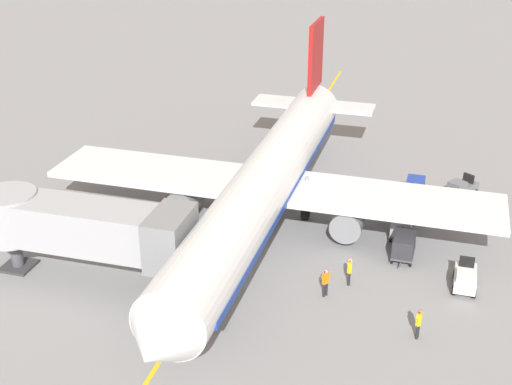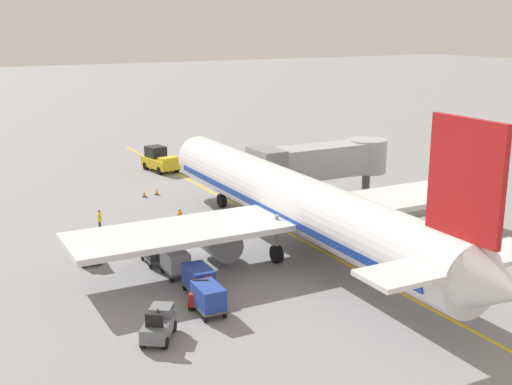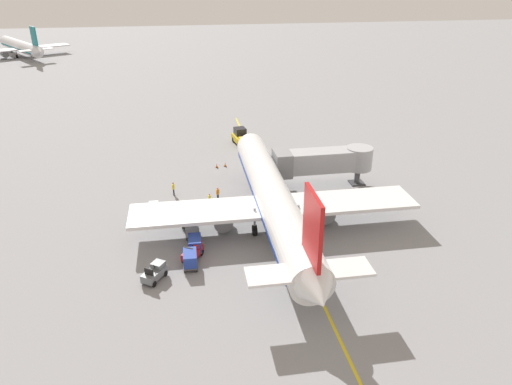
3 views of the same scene
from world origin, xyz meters
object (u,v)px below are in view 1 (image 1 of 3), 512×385
Objects in this scene: baggage_tug_spare at (461,189)px; ground_crew_wing_walker at (350,270)px; baggage_cart_tail_end at (415,188)px; ground_crew_loader at (419,322)px; parked_airliner at (266,182)px; baggage_tug_lead at (408,200)px; ground_crew_marshaller at (326,281)px; baggage_cart_front at (404,245)px; baggage_tug_trailing at (465,278)px; baggage_cart_third_in_train at (403,203)px; baggage_cart_second_in_train at (402,224)px; jet_bridge at (84,226)px.

ground_crew_wing_walker reaches higher than baggage_tug_spare.
ground_crew_loader reaches higher than baggage_cart_tail_end.
ground_crew_wing_walker is (-6.39, 5.56, -2.23)m from parked_airliner.
baggage_tug_lead is 12.68m from ground_crew_marshaller.
baggage_tug_spare is 17.57m from ground_crew_loader.
baggage_cart_front and baggage_cart_tail_end have the same top height.
baggage_cart_front is (-9.13, 1.79, -2.24)m from parked_airliner.
baggage_tug_trailing is 0.86× the size of baggage_cart_third_in_train.
ground_crew_marshaller is at bearing 21.00° from baggage_tug_trailing.
baggage_cart_tail_end is 1.73× the size of ground_crew_loader.
baggage_cart_third_in_train is (0.16, -3.09, 0.00)m from baggage_cart_second_in_train.
baggage_cart_third_in_train is at bearing 77.36° from baggage_cart_tail_end.
ground_crew_loader and ground_crew_marshaller have the same top height.
baggage_cart_front is at bearing -80.02° from ground_crew_loader.
ground_crew_loader is at bearing 97.88° from baggage_cart_third_in_train.
baggage_tug_spare reaches higher than baggage_cart_tail_end.
baggage_tug_trailing is at bearing 116.79° from baggage_cart_third_in_train.
ground_crew_marshaller reaches higher than baggage_cart_third_in_train.
ground_crew_wing_walker is (2.23, 9.52, 0.00)m from baggage_cart_third_in_train.
jet_bridge is 19.80m from baggage_cart_second_in_train.
baggage_tug_lead is 0.95× the size of baggage_cart_tail_end.
parked_airliner is 13.46× the size of baggage_tug_lead.
baggage_tug_lead is 6.88m from baggage_cart_front.
baggage_tug_spare reaches higher than baggage_cart_third_in_train.
baggage_cart_front is at bearing 95.03° from baggage_cart_third_in_train.
jet_bridge reaches higher than baggage_tug_trailing.
baggage_tug_trailing is 0.86× the size of baggage_cart_front.
baggage_tug_lead is 1.01× the size of baggage_tug_spare.
baggage_tug_spare is (-20.59, -17.00, -2.74)m from jet_bridge.
baggage_tug_lead is at bearing -83.73° from ground_crew_loader.
baggage_cart_tail_end is at bearing -102.10° from baggage_tug_lead.
baggage_cart_second_in_train is 1.00× the size of baggage_cart_tail_end.
parked_airliner is at bearing 32.63° from baggage_tug_spare.
baggage_cart_tail_end is at bearing -105.99° from ground_crew_marshaller.
ground_crew_wing_walker is at bearing -166.53° from jet_bridge.
parked_airliner reaches higher than baggage_tug_lead.
parked_airliner is 12.75× the size of baggage_cart_third_in_train.
baggage_cart_tail_end is (-9.21, -6.57, -2.24)m from parked_airliner.
baggage_cart_third_in_train and baggage_cart_tail_end have the same top height.
baggage_cart_front is 2.69m from baggage_cart_second_in_train.
baggage_cart_front is 1.00× the size of baggage_cart_tail_end.
baggage_tug_lead is at bearing -87.97° from baggage_cart_front.
jet_bridge is (8.17, 9.05, 0.27)m from parked_airliner.
ground_crew_wing_walker is (6.03, 13.51, 0.24)m from baggage_tug_spare.
baggage_tug_lead is 4.56m from baggage_tug_spare.
baggage_tug_lead is 1.55m from baggage_cart_tail_end.
parked_airliner is 10.53m from baggage_tug_lead.
baggage_cart_second_in_train is 6.86m from ground_crew_wing_walker.
baggage_cart_second_in_train is (0.35, -2.66, 0.00)m from baggage_cart_front.
baggage_tug_trailing is 1.49× the size of ground_crew_marshaller.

